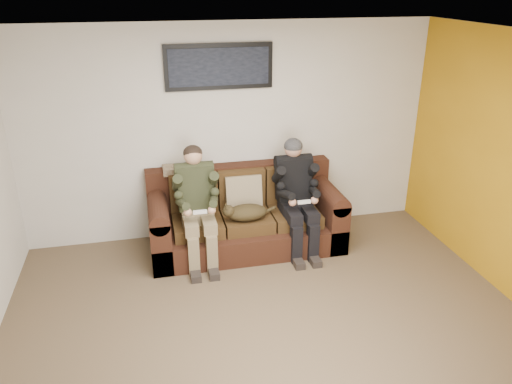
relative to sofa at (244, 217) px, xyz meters
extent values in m
plane|color=brown|center=(-0.08, -1.83, -0.35)|extent=(5.00, 5.00, 0.00)
plane|color=silver|center=(-0.08, -1.83, 2.25)|extent=(5.00, 5.00, 0.00)
plane|color=beige|center=(-0.08, 0.42, 0.95)|extent=(5.00, 0.00, 5.00)
cube|color=#351A10|center=(0.00, -0.08, -0.20)|extent=(2.27, 0.98, 0.31)
cube|color=#351A10|center=(0.00, 0.31, 0.27)|extent=(2.27, 0.21, 0.62)
cube|color=#351A10|center=(-1.02, -0.08, -0.04)|extent=(0.23, 0.98, 0.62)
cube|color=#351A10|center=(1.02, -0.08, -0.04)|extent=(0.23, 0.98, 0.62)
cylinder|color=#351A10|center=(-1.02, -0.08, 0.27)|extent=(0.23, 0.98, 0.23)
cylinder|color=#351A10|center=(1.02, -0.08, 0.27)|extent=(0.23, 0.98, 0.23)
cube|color=#402A13|center=(-0.59, -0.13, 0.03)|extent=(0.57, 0.62, 0.14)
cube|color=#402A13|center=(-0.59, 0.16, 0.33)|extent=(0.57, 0.14, 0.45)
cube|color=#402A13|center=(0.00, -0.13, 0.03)|extent=(0.57, 0.62, 0.14)
cube|color=#402A13|center=(0.00, 0.16, 0.33)|extent=(0.57, 0.14, 0.45)
cube|color=#402A13|center=(0.59, -0.13, 0.03)|extent=(0.57, 0.62, 0.14)
cube|color=#402A13|center=(0.59, 0.16, 0.33)|extent=(0.57, 0.14, 0.45)
cube|color=#8D7C5C|center=(0.00, 0.04, 0.31)|extent=(0.43, 0.21, 0.43)
cube|color=tan|center=(-0.69, 0.29, 0.58)|extent=(0.47, 0.23, 0.08)
cube|color=#817050|center=(-0.59, -0.16, 0.17)|extent=(0.36, 0.30, 0.14)
cube|color=#2A2F1C|center=(-0.59, -0.06, 0.47)|extent=(0.40, 0.30, 0.53)
cylinder|color=#2A2F1C|center=(-0.59, -0.04, 0.68)|extent=(0.44, 0.18, 0.18)
sphere|color=tan|center=(-0.59, -0.02, 0.84)|extent=(0.21, 0.21, 0.21)
cube|color=#817050|center=(-0.69, -0.36, 0.16)|extent=(0.15, 0.42, 0.13)
cube|color=#817050|center=(-0.49, -0.36, 0.16)|extent=(0.15, 0.42, 0.13)
cube|color=#817050|center=(-0.69, -0.56, -0.12)|extent=(0.12, 0.13, 0.45)
cube|color=#817050|center=(-0.49, -0.56, -0.12)|extent=(0.12, 0.13, 0.45)
cube|color=black|center=(-0.69, -0.64, -0.31)|extent=(0.11, 0.26, 0.08)
cube|color=black|center=(-0.49, -0.64, -0.31)|extent=(0.11, 0.26, 0.08)
cylinder|color=#2A2F1C|center=(-0.79, -0.13, 0.57)|extent=(0.11, 0.30, 0.28)
cylinder|color=#2A2F1C|center=(-0.39, -0.13, 0.57)|extent=(0.11, 0.30, 0.28)
cylinder|color=#2A2F1C|center=(-0.76, -0.35, 0.41)|extent=(0.14, 0.32, 0.15)
cylinder|color=#2A2F1C|center=(-0.42, -0.35, 0.41)|extent=(0.14, 0.32, 0.15)
sphere|color=tan|center=(-0.72, -0.47, 0.36)|extent=(0.09, 0.09, 0.09)
sphere|color=tan|center=(-0.46, -0.47, 0.36)|extent=(0.09, 0.09, 0.09)
cube|color=white|center=(-0.59, -0.49, 0.36)|extent=(0.15, 0.04, 0.03)
ellipsoid|color=black|center=(-0.59, -0.01, 0.87)|extent=(0.22, 0.22, 0.17)
cube|color=black|center=(0.59, -0.16, 0.17)|extent=(0.36, 0.30, 0.14)
cube|color=black|center=(0.59, -0.06, 0.47)|extent=(0.40, 0.30, 0.53)
cylinder|color=black|center=(0.59, -0.04, 0.68)|extent=(0.44, 0.18, 0.18)
sphere|color=tan|center=(0.59, -0.02, 0.84)|extent=(0.21, 0.21, 0.21)
cube|color=black|center=(0.49, -0.36, 0.16)|extent=(0.15, 0.42, 0.13)
cube|color=black|center=(0.69, -0.36, 0.16)|extent=(0.15, 0.42, 0.13)
cube|color=black|center=(0.49, -0.56, -0.12)|extent=(0.12, 0.13, 0.45)
cube|color=black|center=(0.69, -0.56, -0.12)|extent=(0.12, 0.13, 0.45)
cube|color=black|center=(0.49, -0.64, -0.31)|extent=(0.11, 0.26, 0.08)
cube|color=black|center=(0.69, -0.64, -0.31)|extent=(0.11, 0.26, 0.08)
cylinder|color=black|center=(0.39, -0.13, 0.57)|extent=(0.11, 0.30, 0.28)
cylinder|color=black|center=(0.79, -0.13, 0.57)|extent=(0.11, 0.30, 0.28)
cylinder|color=black|center=(0.42, -0.35, 0.41)|extent=(0.14, 0.32, 0.15)
cylinder|color=black|center=(0.76, -0.35, 0.41)|extent=(0.14, 0.32, 0.15)
sphere|color=tan|center=(0.46, -0.47, 0.36)|extent=(0.09, 0.09, 0.09)
sphere|color=tan|center=(0.72, -0.47, 0.36)|extent=(0.09, 0.09, 0.09)
cube|color=white|center=(0.59, -0.49, 0.36)|extent=(0.15, 0.04, 0.03)
ellipsoid|color=black|center=(0.59, -0.02, 0.87)|extent=(0.22, 0.22, 0.19)
ellipsoid|color=#42341A|center=(-0.03, -0.28, 0.20)|extent=(0.47, 0.26, 0.19)
sphere|color=#42341A|center=(-0.25, -0.31, 0.25)|extent=(0.14, 0.14, 0.14)
cone|color=#42341A|center=(-0.27, -0.34, 0.32)|extent=(0.04, 0.04, 0.04)
cone|color=#42341A|center=(-0.27, -0.27, 0.32)|extent=(0.04, 0.04, 0.04)
cylinder|color=#42341A|center=(0.21, -0.23, 0.16)|extent=(0.26, 0.13, 0.08)
cube|color=black|center=(-0.20, 0.39, 1.75)|extent=(1.25, 0.04, 0.52)
cube|color=black|center=(-0.20, 0.36, 1.75)|extent=(1.15, 0.01, 0.42)
camera|label=1|loc=(-1.08, -5.34, 2.67)|focal=35.00mm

